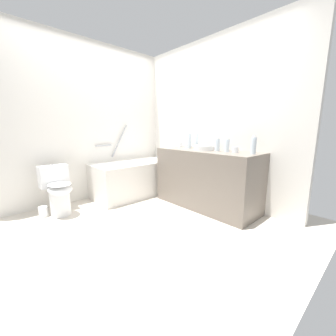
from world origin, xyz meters
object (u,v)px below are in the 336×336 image
at_px(drinking_glass_1, 187,145).
at_px(toilet_paper_roll, 43,212).
at_px(toilet, 58,190).
at_px(water_bottle_1, 227,145).
at_px(drinking_glass_2, 235,150).
at_px(water_bottle_2, 253,145).
at_px(water_bottle_0, 217,145).
at_px(water_bottle_4, 189,141).
at_px(drinking_glass_0, 181,145).
at_px(water_bottle_3, 196,141).
at_px(bathtub, 134,177).
at_px(sink_faucet, 211,147).
at_px(sink_basin, 203,148).

height_order(drinking_glass_1, toilet_paper_roll, drinking_glass_1).
relative_size(toilet, drinking_glass_1, 7.90).
height_order(water_bottle_1, drinking_glass_2, water_bottle_1).
bearing_deg(water_bottle_2, water_bottle_0, 93.01).
relative_size(water_bottle_4, drinking_glass_1, 2.89).
height_order(water_bottle_4, drinking_glass_0, water_bottle_4).
height_order(water_bottle_0, water_bottle_3, water_bottle_3).
distance_m(bathtub, water_bottle_0, 1.60).
relative_size(toilet, water_bottle_0, 3.59).
bearing_deg(drinking_glass_2, water_bottle_1, 97.25).
height_order(water_bottle_2, toilet_paper_roll, water_bottle_2).
bearing_deg(toilet, water_bottle_0, 49.88).
xyz_separation_m(toilet, sink_faucet, (1.86, -1.15, 0.54)).
bearing_deg(sink_basin, water_bottle_0, -78.14).
bearing_deg(water_bottle_4, drinking_glass_2, -89.95).
distance_m(water_bottle_1, water_bottle_2, 0.35).
bearing_deg(toilet_paper_roll, water_bottle_0, -36.33).
relative_size(water_bottle_0, water_bottle_1, 0.99).
height_order(water_bottle_1, water_bottle_2, water_bottle_2).
distance_m(water_bottle_4, toilet_paper_roll, 2.31).
xyz_separation_m(sink_faucet, drinking_glass_2, (-0.12, -0.48, 0.01)).
bearing_deg(drinking_glass_2, sink_faucet, 75.76).
bearing_deg(drinking_glass_0, drinking_glass_1, -94.55).
relative_size(drinking_glass_1, drinking_glass_2, 1.09).
distance_m(toilet, drinking_glass_2, 2.45).
xyz_separation_m(sink_basin, water_bottle_0, (0.04, -0.21, 0.05)).
bearing_deg(water_bottle_4, toilet_paper_roll, 155.28).
relative_size(sink_basin, water_bottle_2, 1.25).
xyz_separation_m(sink_basin, toilet_paper_roll, (-1.88, 1.20, -0.82)).
bearing_deg(water_bottle_0, toilet_paper_roll, 143.67).
bearing_deg(water_bottle_3, drinking_glass_2, -92.54).
xyz_separation_m(water_bottle_0, drinking_glass_2, (0.01, -0.27, -0.05)).
distance_m(toilet, toilet_paper_roll, 0.34).
bearing_deg(drinking_glass_1, drinking_glass_0, 85.45).
relative_size(bathtub, water_bottle_4, 5.70).
xyz_separation_m(bathtub, sink_faucet, (0.60, -1.18, 0.57)).
height_order(water_bottle_0, drinking_glass_0, water_bottle_0).
bearing_deg(sink_basin, water_bottle_3, 68.00).
bearing_deg(toilet_paper_roll, drinking_glass_2, -41.14).
relative_size(water_bottle_4, drinking_glass_0, 3.10).
height_order(sink_basin, drinking_glass_0, drinking_glass_0).
bearing_deg(drinking_glass_0, toilet_paper_roll, 161.98).
relative_size(sink_faucet, drinking_glass_0, 1.89).
bearing_deg(water_bottle_2, water_bottle_4, 90.99).
bearing_deg(drinking_glass_2, bathtub, 105.96).
distance_m(bathtub, drinking_glass_2, 1.83).
xyz_separation_m(drinking_glass_1, drinking_glass_2, (-0.04, -0.88, -0.01)).
xyz_separation_m(water_bottle_4, drinking_glass_0, (0.06, 0.24, -0.08)).
distance_m(water_bottle_3, toilet_paper_roll, 2.38).
height_order(water_bottle_4, drinking_glass_1, water_bottle_4).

